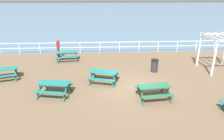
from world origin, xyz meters
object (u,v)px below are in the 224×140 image
Objects in this scene: picnic_table_near_left at (154,89)px; lattice_pergola at (222,45)px; picnic_table_seaward at (67,54)px; picnic_table_far_right at (54,86)px; picnic_table_far_left at (3,71)px; litter_bin at (154,66)px; visitor at (58,47)px; picnic_table_mid_centre at (104,74)px.

lattice_pergola is at bearing 28.40° from picnic_table_near_left.
lattice_pergola is (11.87, -3.00, 1.41)m from picnic_table_seaward.
picnic_table_far_right is at bearing -95.44° from picnic_table_seaward.
picnic_table_seaward is at bearing 29.32° from picnic_table_far_left.
picnic_table_seaward is at bearing 124.01° from picnic_table_near_left.
picnic_table_seaward is 7.58m from litter_bin.
picnic_table_near_left is at bearing -41.76° from visitor.
picnic_table_mid_centre is at bearing -170.48° from lattice_pergola.
visitor is (-3.96, 5.61, 0.36)m from picnic_table_mid_centre.
picnic_table_mid_centre is 3.31m from picnic_table_far_right.
picnic_table_seaward is (-5.87, 7.06, 0.00)m from picnic_table_near_left.
picnic_table_mid_centre is 6.88m from visitor.
litter_bin is at bearing -12.23° from picnic_table_far_left.
picnic_table_far_left and picnic_table_seaward have the same top height.
picnic_table_mid_centre is 4.20m from litter_bin.
visitor is at bearing 153.39° from litter_bin.
picnic_table_far_left is 10.72m from litter_bin.
picnic_table_near_left is at bearing -34.96° from picnic_table_far_left.
lattice_pergola reaches higher than visitor.
picnic_table_mid_centre is 1.29× the size of visitor.
lattice_pergola reaches higher than picnic_table_near_left.
visitor is at bearing 124.66° from picnic_table_near_left.
picnic_table_seaward is (-3.10, 4.75, 0.00)m from picnic_table_mid_centre.
picnic_table_far_left and picnic_table_far_right have the same top height.
litter_bin reaches higher than picnic_table_mid_centre.
visitor reaches higher than picnic_table_near_left.
picnic_table_seaward is (-0.20, 6.34, 0.00)m from picnic_table_far_right.
picnic_table_far_right is (-2.90, -1.59, 0.00)m from picnic_table_mid_centre.
picnic_table_near_left is at bearing -147.66° from lattice_pergola.
lattice_pergola is (12.74, -3.85, 1.05)m from visitor.
litter_bin is (10.69, 0.82, -0.10)m from picnic_table_far_left.
picnic_table_mid_centre is 6.90m from picnic_table_far_left.
litter_bin reaches higher than picnic_table_near_left.
picnic_table_mid_centre is 1.05× the size of picnic_table_far_right.
picnic_table_mid_centre and picnic_table_far_right have the same top height.
picnic_table_far_right is at bearing -135.25° from picnic_table_mid_centre.
picnic_table_seaward is 0.73× the size of lattice_pergola.
picnic_table_far_right and picnic_table_seaward have the same top height.
litter_bin is at bearing -31.01° from picnic_table_seaward.
litter_bin is (1.07, 4.01, -0.10)m from picnic_table_near_left.
picnic_table_far_left is 5.55m from visitor.
picnic_table_far_right is at bearing -48.64° from picnic_table_far_left.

